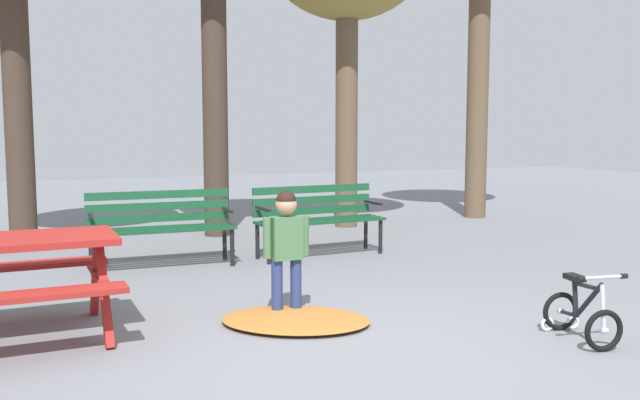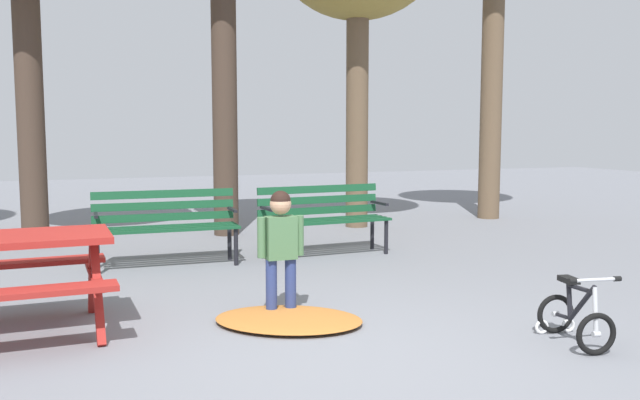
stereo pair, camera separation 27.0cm
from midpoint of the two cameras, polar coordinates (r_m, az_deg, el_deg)
ground at (r=4.70m, az=2.96°, el=-13.23°), size 36.00×36.00×0.00m
park_bench_far_left at (r=7.82m, az=-11.91°, el=-1.75°), size 1.61×0.50×0.85m
park_bench_left at (r=8.28m, az=1.18°, el=-1.19°), size 1.62×0.55×0.85m
child_standing at (r=5.58m, az=-1.94°, el=-3.62°), size 0.40×0.18×1.05m
kids_bicycle at (r=5.33m, az=22.06°, el=-9.09°), size 0.44×0.60×0.54m
leaf_pile at (r=5.48m, az=-1.24°, el=-10.03°), size 1.45×1.32×0.07m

